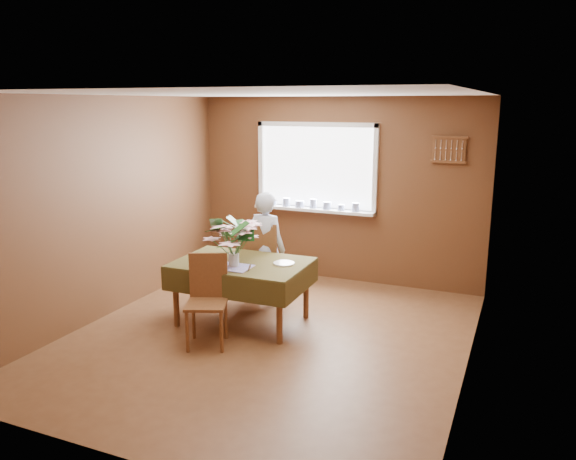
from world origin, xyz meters
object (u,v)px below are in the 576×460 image
at_px(dining_table, 242,269).
at_px(flower_bouquet, 233,237).
at_px(chair_near, 207,295).
at_px(chair_far, 264,258).
at_px(seated_woman, 267,248).

height_order(dining_table, flower_bouquet, flower_bouquet).
bearing_deg(chair_near, chair_far, 68.06).
bearing_deg(dining_table, flower_bouquet, -89.22).
distance_m(seated_woman, flower_bouquet, 0.91).
bearing_deg(chair_near, dining_table, 61.97).
distance_m(chair_near, flower_bouquet, 0.69).
relative_size(seated_woman, flower_bouquet, 2.41).
bearing_deg(flower_bouquet, chair_near, -99.23).
relative_size(chair_near, flower_bouquet, 1.60).
bearing_deg(chair_far, flower_bouquet, 93.76).
relative_size(dining_table, flower_bouquet, 2.54).
xyz_separation_m(seated_woman, flower_bouquet, (0.02, -0.85, 0.33)).
bearing_deg(dining_table, chair_far, 94.43).
bearing_deg(chair_far, seated_woman, 138.52).
relative_size(dining_table, chair_far, 1.45).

